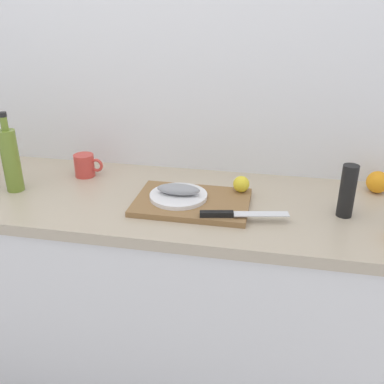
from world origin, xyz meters
name	(u,v)px	position (x,y,z in m)	size (l,w,h in m)	color
ground_plane	(148,373)	(0.00, 0.00, 0.00)	(12.00, 12.00, 0.00)	slate
back_wall	(158,83)	(0.00, 0.33, 1.25)	(3.20, 0.05, 2.50)	white
kitchen_counter	(143,293)	(0.00, 0.00, 0.45)	(2.00, 0.60, 0.90)	white
cutting_board	(192,202)	(0.21, -0.04, 0.91)	(0.40, 0.27, 0.02)	olive
white_plate	(178,196)	(0.16, -0.03, 0.93)	(0.21, 0.21, 0.01)	white
fish_fillet	(178,189)	(0.16, -0.03, 0.95)	(0.15, 0.07, 0.04)	gray
chef_knife	(233,214)	(0.37, -0.14, 0.93)	(0.29, 0.08, 0.02)	silver
lemon_0	(241,184)	(0.38, 0.06, 0.95)	(0.06, 0.06, 0.06)	yellow
olive_oil_bottle	(11,159)	(-0.47, -0.04, 1.02)	(0.06, 0.06, 0.30)	olive
coffee_mug_1	(85,165)	(-0.27, 0.14, 0.95)	(0.12, 0.08, 0.09)	#CC3F38
orange_0	(378,182)	(0.87, 0.20, 0.94)	(0.08, 0.08, 0.08)	orange
pepper_mill	(347,191)	(0.73, -0.02, 0.99)	(0.05, 0.05, 0.18)	black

